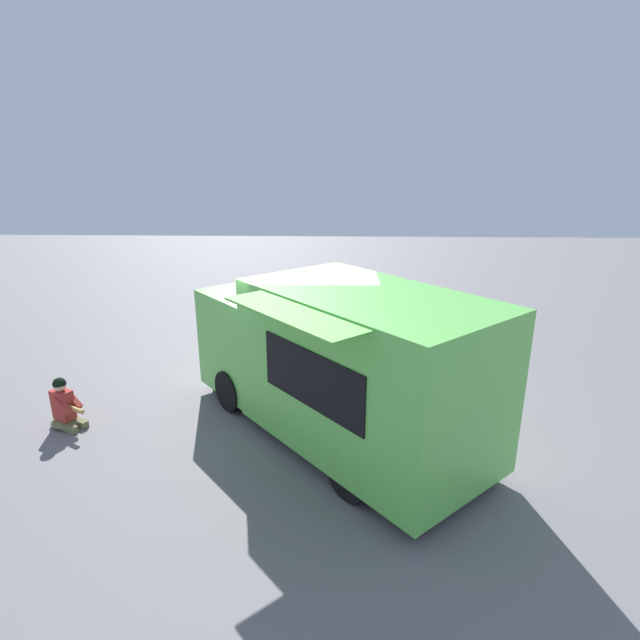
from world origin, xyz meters
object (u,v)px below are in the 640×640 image
person_customer (65,408)px  food_truck (336,365)px  planter_flowering_near (278,318)px  planter_flowering_far (480,331)px

person_customer → food_truck: bearing=178.8°
planter_flowering_near → planter_flowering_far: planter_flowering_near is taller
food_truck → planter_flowering_near: bearing=-72.7°
person_customer → planter_flowering_far: bearing=-152.9°
planter_flowering_far → person_customer: bearing=27.1°
person_customer → planter_flowering_near: planter_flowering_near is taller
planter_flowering_near → person_customer: bearing=56.6°
food_truck → planter_flowering_far: size_ratio=7.65×
planter_flowering_near → planter_flowering_far: 4.86m
food_truck → planter_flowering_near: food_truck is taller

